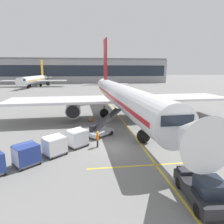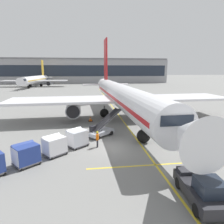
% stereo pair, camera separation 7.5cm
% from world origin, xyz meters
% --- Properties ---
extents(ground_plane, '(600.00, 600.00, 0.00)m').
position_xyz_m(ground_plane, '(0.00, 0.00, 0.00)').
color(ground_plane, slate).
extents(parked_airplane, '(36.28, 45.99, 15.50)m').
position_xyz_m(parked_airplane, '(3.22, 12.95, 3.76)').
color(parked_airplane, white).
rests_on(parked_airplane, ground).
extents(belt_loader, '(4.80, 4.42, 3.06)m').
position_xyz_m(belt_loader, '(-0.79, 4.21, 0.87)').
color(belt_loader, '#A3A8B2').
rests_on(belt_loader, ground).
extents(baggage_cart_lead, '(2.61, 2.51, 1.91)m').
position_xyz_m(baggage_cart_lead, '(-3.67, 0.97, 1.00)').
color(baggage_cart_lead, '#515156').
rests_on(baggage_cart_lead, ground).
extents(baggage_cart_second, '(2.61, 2.51, 1.91)m').
position_xyz_m(baggage_cart_second, '(-5.73, -0.95, 1.00)').
color(baggage_cart_second, '#515156').
rests_on(baggage_cart_second, ground).
extents(baggage_cart_third, '(2.61, 2.51, 1.91)m').
position_xyz_m(baggage_cart_third, '(-7.81, -2.74, 1.00)').
color(baggage_cart_third, '#515156').
rests_on(baggage_cart_third, ground).
extents(pushback_tug, '(2.45, 4.56, 1.83)m').
position_xyz_m(pushback_tug, '(4.38, -9.24, 0.83)').
color(pushback_tug, '#232328').
rests_on(pushback_tug, ground).
extents(ground_crew_by_loader, '(0.52, 0.38, 1.74)m').
position_xyz_m(ground_crew_by_loader, '(-4.61, 1.39, 1.00)').
color(ground_crew_by_loader, '#333847').
rests_on(ground_crew_by_loader, ground).
extents(ground_crew_by_carts, '(0.33, 0.56, 1.74)m').
position_xyz_m(ground_crew_by_carts, '(-1.53, 0.49, 1.00)').
color(ground_crew_by_carts, black).
rests_on(ground_crew_by_carts, ground).
extents(safety_cone_engine_keepout, '(0.71, 0.71, 0.80)m').
position_xyz_m(safety_cone_engine_keepout, '(-1.98, 11.55, 0.39)').
color(safety_cone_engine_keepout, black).
rests_on(safety_cone_engine_keepout, ground).
extents(apron_guidance_line_lead_in, '(0.20, 110.00, 0.01)m').
position_xyz_m(apron_guidance_line_lead_in, '(3.19, 12.08, 0.00)').
color(apron_guidance_line_lead_in, yellow).
rests_on(apron_guidance_line_lead_in, ground).
extents(apron_guidance_line_stop_bar, '(12.00, 0.20, 0.01)m').
position_xyz_m(apron_guidance_line_stop_bar, '(3.26, -4.20, 0.00)').
color(apron_guidance_line_stop_bar, yellow).
rests_on(apron_guidance_line_stop_bar, ground).
extents(terminal_building, '(108.96, 16.73, 15.04)m').
position_xyz_m(terminal_building, '(-5.71, 111.65, 7.47)').
color(terminal_building, '#939399').
rests_on(terminal_building, ground).
extents(distant_airplane, '(30.83, 39.85, 13.37)m').
position_xyz_m(distant_airplane, '(-26.97, 82.43, 3.38)').
color(distant_airplane, white).
rests_on(distant_airplane, ground).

